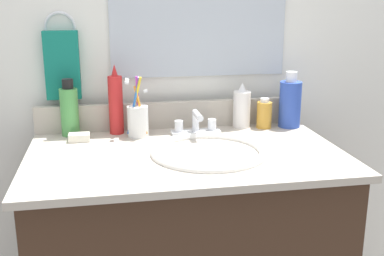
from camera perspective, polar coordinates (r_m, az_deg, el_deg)
countertop at (r=1.38m, az=-0.76°, el=-3.25°), size 0.91×0.56×0.02m
backsplash at (r=1.62m, az=-2.37°, el=1.62°), size 0.91×0.02×0.09m
back_wall at (r=1.72m, az=-2.60°, el=-2.79°), size 2.01×0.04×1.30m
towel_ring at (r=1.60m, az=-15.61°, el=11.62°), size 0.10×0.01×0.10m
hand_towel at (r=1.60m, az=-15.35°, el=7.29°), size 0.11×0.04×0.22m
sink_basin at (r=1.37m, az=2.00°, el=-4.23°), size 0.34×0.34×0.11m
faucet at (r=1.54m, az=0.47°, el=0.21°), size 0.16×0.10×0.08m
bottle_oil_amber at (r=1.63m, az=8.69°, el=1.64°), size 0.05×0.05×0.10m
bottle_lotion_white at (r=1.63m, az=6.00°, el=2.40°), size 0.06×0.06×0.15m
bottle_toner_green at (r=1.57m, az=-14.54°, el=2.09°), size 0.06×0.06×0.18m
bottle_spray_red at (r=1.56m, az=-9.16°, el=2.91°), size 0.05×0.05×0.23m
bottle_shampoo_blue at (r=1.65m, az=11.72°, el=2.97°), size 0.07×0.07×0.19m
cup_white_ceramic at (r=1.52m, az=-6.55°, el=1.04°), size 0.07×0.07×0.20m
soap_bar at (r=1.51m, az=-13.43°, el=-1.10°), size 0.06×0.04×0.02m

